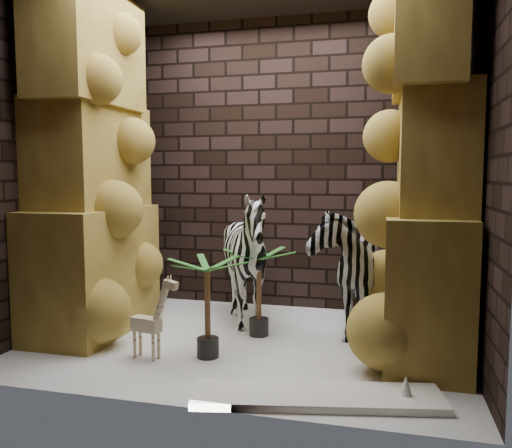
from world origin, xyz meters
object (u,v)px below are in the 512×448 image
(surfboard, at_px, (317,397))
(zebra_right, at_px, (346,258))
(zebra_left, at_px, (247,266))
(palm_back, at_px, (208,307))
(palm_front, at_px, (259,292))
(giraffe_toy, at_px, (146,315))

(surfboard, bearing_deg, zebra_right, 76.74)
(zebra_left, xyz_separation_m, palm_back, (-0.08, -0.83, -0.18))
(surfboard, bearing_deg, zebra_left, 109.64)
(zebra_right, relative_size, palm_front, 1.72)
(zebra_right, distance_m, zebra_left, 0.89)
(zebra_left, relative_size, giraffe_toy, 1.84)
(zebra_left, height_order, palm_front, zebra_left)
(giraffe_toy, distance_m, palm_back, 0.47)
(palm_front, xyz_separation_m, surfboard, (0.66, -1.17, -0.36))
(zebra_left, bearing_deg, palm_back, -76.79)
(zebra_right, bearing_deg, palm_front, -161.03)
(zebra_left, bearing_deg, palm_front, -33.62)
(giraffe_toy, xyz_separation_m, palm_front, (0.69, 0.76, 0.05))
(zebra_right, height_order, surfboard, zebra_right)
(giraffe_toy, relative_size, palm_front, 0.87)
(surfboard, bearing_deg, giraffe_toy, 151.71)
(giraffe_toy, relative_size, surfboard, 0.44)
(giraffe_toy, xyz_separation_m, palm_back, (0.44, 0.14, 0.05))
(zebra_left, bearing_deg, surfboard, -40.26)
(palm_back, xyz_separation_m, surfboard, (0.91, -0.56, -0.36))
(zebra_left, distance_m, palm_front, 0.33)
(zebra_right, relative_size, zebra_left, 1.07)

